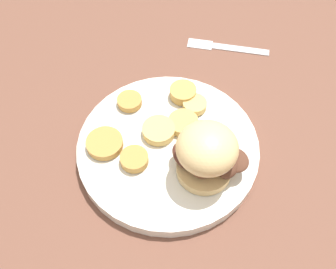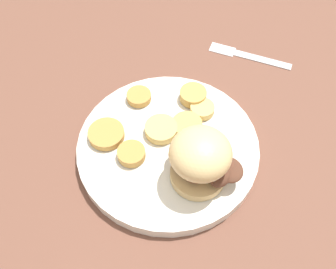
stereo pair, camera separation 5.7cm
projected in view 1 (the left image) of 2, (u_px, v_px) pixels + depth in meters
The scene contains 11 objects.
ground_plane at pixel (168, 152), 0.61m from camera, with size 4.00×4.00×0.00m, color brown.
dinner_plate at pixel (168, 147), 0.60m from camera, with size 0.28×0.28×0.02m.
sandwich at pixel (207, 154), 0.53m from camera, with size 0.08×0.12×0.09m.
potato_round_0 at pixel (105, 145), 0.59m from camera, with size 0.06×0.06×0.01m, color #BC8942.
potato_round_1 at pixel (183, 123), 0.61m from camera, with size 0.05×0.05×0.01m, color tan.
potato_round_2 at pixel (159, 130), 0.60m from camera, with size 0.05×0.05×0.01m, color #DBB766.
potato_round_3 at pixel (134, 159), 0.57m from camera, with size 0.04×0.04×0.01m, color #BC8942.
potato_round_4 at pixel (130, 101), 0.63m from camera, with size 0.04×0.04×0.01m, color #BC8942.
potato_round_5 at pixel (195, 105), 0.63m from camera, with size 0.04×0.04×0.01m, color #DBB766.
potato_round_6 at pixel (183, 93), 0.64m from camera, with size 0.04×0.04×0.02m, color tan.
fork at pixel (226, 47), 0.74m from camera, with size 0.05×0.15×0.00m.
Camera 1 is at (-0.32, 0.01, 0.52)m, focal length 42.00 mm.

